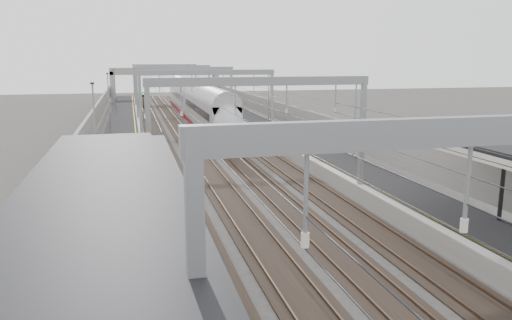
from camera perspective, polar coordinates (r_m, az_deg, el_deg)
platform_left at (r=50.97m, az=-14.86°, el=1.95°), size 4.00×120.00×1.00m
platform_right at (r=53.17m, az=2.65°, el=2.70°), size 4.00×120.00×1.00m
tracks at (r=51.54m, az=-5.91°, el=1.86°), size 11.40×140.00×0.20m
overhead_line at (r=57.44m, az=-7.00°, el=8.93°), size 13.00×140.00×6.60m
canopy_left at (r=9.05m, az=-18.75°, el=-11.76°), size 4.40×30.00×4.24m
overbridge at (r=105.62m, az=-10.34°, el=9.48°), size 22.00×2.20×6.90m
wall_left at (r=50.96m, az=-18.52°, el=2.99°), size 0.30×120.00×3.20m
wall_right at (r=54.02m, az=5.92°, el=3.97°), size 0.30×120.00×3.20m
train at (r=67.94m, az=-6.74°, el=5.99°), size 2.87×52.21×4.52m
signal_green at (r=81.54m, az=-12.77°, el=6.83°), size 0.32×0.32×3.48m
signal_red_near at (r=75.11m, az=-6.16°, el=6.67°), size 0.32×0.32×3.48m
signal_red_far at (r=75.89m, az=-4.55°, el=6.75°), size 0.32×0.32×3.48m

